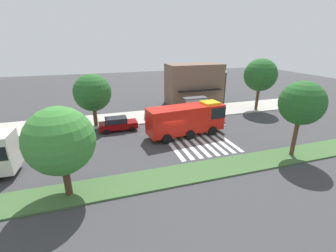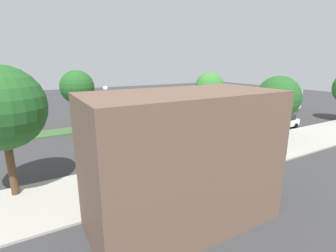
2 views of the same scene
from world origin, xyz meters
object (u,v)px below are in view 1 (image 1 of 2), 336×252
(median_tree_west, at_px, (302,103))
(parked_car_west, at_px, (55,130))
(fire_truck, at_px, (188,118))
(sidewalk_tree_east, at_px, (260,75))
(sidewalk_tree_west, at_px, (92,93))
(median_tree_far_west, at_px, (60,141))
(bench_west_of_shelter, at_px, (150,115))
(bus_stop_shelter, at_px, (196,103))
(parked_car_mid, at_px, (118,124))
(street_lamp, at_px, (225,89))
(bench_near_shelter, at_px, (170,114))

(median_tree_west, bearing_deg, parked_car_west, 151.91)
(fire_truck, bearing_deg, parked_car_west, 158.92)
(sidewalk_tree_east, relative_size, median_tree_west, 1.11)
(parked_car_west, xyz_separation_m, sidewalk_tree_west, (4.51, 2.20, 3.57))
(median_tree_far_west, bearing_deg, median_tree_west, 0.00)
(bench_west_of_shelter, bearing_deg, bus_stop_shelter, 0.32)
(parked_car_mid, distance_m, sidewalk_tree_east, 22.63)
(street_lamp, bearing_deg, bench_west_of_shelter, 174.26)
(parked_car_mid, distance_m, sidewalk_tree_west, 4.93)
(parked_car_mid, xyz_separation_m, sidewalk_tree_east, (22.02, 2.20, 4.71))
(fire_truck, xyz_separation_m, sidewalk_tree_west, (-10.34, 6.17, 2.41))
(median_tree_west, bearing_deg, median_tree_far_west, 180.00)
(parked_car_west, relative_size, sidewalk_tree_east, 0.59)
(bench_near_shelter, relative_size, sidewalk_tree_west, 0.24)
(fire_truck, distance_m, sidewalk_tree_east, 15.92)
(street_lamp, height_order, median_tree_west, median_tree_west)
(fire_truck, bearing_deg, median_tree_far_west, -153.63)
(median_tree_far_west, relative_size, median_tree_west, 0.91)
(bus_stop_shelter, bearing_deg, sidewalk_tree_west, -177.03)
(median_tree_west, bearing_deg, bench_west_of_shelter, 125.33)
(sidewalk_tree_east, bearing_deg, fire_truck, -156.56)
(sidewalk_tree_east, bearing_deg, sidewalk_tree_west, 180.00)
(bus_stop_shelter, distance_m, bench_near_shelter, 4.20)
(parked_car_west, height_order, median_tree_far_west, median_tree_far_west)
(bus_stop_shelter, bearing_deg, median_tree_west, -76.79)
(fire_truck, height_order, bench_west_of_shelter, fire_truck)
(parked_car_mid, height_order, street_lamp, street_lamp)
(bus_stop_shelter, xyz_separation_m, bench_west_of_shelter, (-7.04, -0.04, -1.30))
(street_lamp, bearing_deg, fire_truck, -144.32)
(bus_stop_shelter, height_order, bench_west_of_shelter, bus_stop_shelter)
(sidewalk_tree_east, xyz_separation_m, median_tree_far_west, (-26.79, -14.16, -1.28))
(bench_west_of_shelter, height_order, median_tree_west, median_tree_west)
(bench_west_of_shelter, bearing_deg, sidewalk_tree_east, -2.36)
(fire_truck, bearing_deg, sidewalk_tree_west, 143.04)
(street_lamp, distance_m, median_tree_far_west, 24.77)
(bench_near_shelter, relative_size, median_tree_far_west, 0.25)
(parked_car_mid, relative_size, street_lamp, 0.72)
(sidewalk_tree_east, distance_m, median_tree_west, 15.66)
(parked_car_mid, bearing_deg, bench_west_of_shelter, 31.50)
(median_tree_west, bearing_deg, fire_truck, 133.41)
(parked_car_west, relative_size, median_tree_west, 0.65)
(parked_car_west, distance_m, bench_west_of_shelter, 12.22)
(parked_car_mid, bearing_deg, bench_near_shelter, 20.64)
(street_lamp, height_order, sidewalk_tree_west, sidewalk_tree_west)
(fire_truck, relative_size, median_tree_west, 1.33)
(fire_truck, xyz_separation_m, median_tree_west, (7.56, -7.99, 3.19))
(median_tree_far_west, height_order, median_tree_west, median_tree_west)
(bus_stop_shelter, height_order, street_lamp, street_lamp)
(parked_car_mid, bearing_deg, sidewalk_tree_east, 5.98)
(parked_car_west, xyz_separation_m, bench_west_of_shelter, (11.87, 2.91, -0.31))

